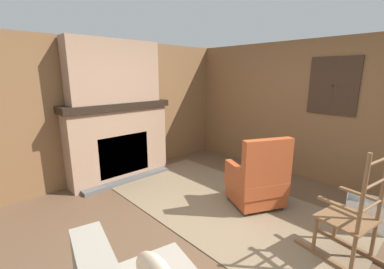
{
  "coord_description": "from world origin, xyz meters",
  "views": [
    {
      "loc": [
        1.84,
        -2.05,
        1.84
      ],
      "look_at": [
        -1.04,
        0.66,
        0.9
      ],
      "focal_mm": 24.0,
      "sensor_mm": 36.0,
      "label": 1
    }
  ],
  "objects_px": {
    "armchair": "(257,182)",
    "storage_case": "(127,98)",
    "laundry_basket": "(367,213)",
    "rocking_chair": "(350,222)",
    "decorative_plate_on_mantel": "(108,96)",
    "firewood_stack": "(252,167)",
    "oil_lamp_vase": "(83,100)"
  },
  "relations": [
    {
      "from": "armchair",
      "to": "rocking_chair",
      "type": "distance_m",
      "value": 1.24
    },
    {
      "from": "storage_case",
      "to": "laundry_basket",
      "type": "bearing_deg",
      "value": 19.17
    },
    {
      "from": "rocking_chair",
      "to": "firewood_stack",
      "type": "bearing_deg",
      "value": -22.9
    },
    {
      "from": "oil_lamp_vase",
      "to": "decorative_plate_on_mantel",
      "type": "distance_m",
      "value": 0.43
    },
    {
      "from": "firewood_stack",
      "to": "decorative_plate_on_mantel",
      "type": "distance_m",
      "value": 2.9
    },
    {
      "from": "armchair",
      "to": "decorative_plate_on_mantel",
      "type": "relative_size",
      "value": 4.43
    },
    {
      "from": "oil_lamp_vase",
      "to": "decorative_plate_on_mantel",
      "type": "relative_size",
      "value": 0.99
    },
    {
      "from": "rocking_chair",
      "to": "decorative_plate_on_mantel",
      "type": "bearing_deg",
      "value": 21.76
    },
    {
      "from": "firewood_stack",
      "to": "armchair",
      "type": "bearing_deg",
      "value": -52.95
    },
    {
      "from": "laundry_basket",
      "to": "oil_lamp_vase",
      "type": "relative_size",
      "value": 2.26
    },
    {
      "from": "armchair",
      "to": "laundry_basket",
      "type": "distance_m",
      "value": 1.34
    },
    {
      "from": "laundry_basket",
      "to": "oil_lamp_vase",
      "type": "bearing_deg",
      "value": -150.36
    },
    {
      "from": "storage_case",
      "to": "decorative_plate_on_mantel",
      "type": "xyz_separation_m",
      "value": [
        -0.02,
        -0.35,
        0.06
      ]
    },
    {
      "from": "laundry_basket",
      "to": "decorative_plate_on_mantel",
      "type": "height_order",
      "value": "decorative_plate_on_mantel"
    },
    {
      "from": "firewood_stack",
      "to": "storage_case",
      "type": "xyz_separation_m",
      "value": [
        -1.53,
        -1.69,
        1.31
      ]
    },
    {
      "from": "firewood_stack",
      "to": "laundry_basket",
      "type": "relative_size",
      "value": 0.97
    },
    {
      "from": "armchair",
      "to": "firewood_stack",
      "type": "bearing_deg",
      "value": -26.75
    },
    {
      "from": "laundry_basket",
      "to": "storage_case",
      "type": "height_order",
      "value": "storage_case"
    },
    {
      "from": "oil_lamp_vase",
      "to": "storage_case",
      "type": "relative_size",
      "value": 1.02
    },
    {
      "from": "firewood_stack",
      "to": "oil_lamp_vase",
      "type": "bearing_deg",
      "value": -121.81
    },
    {
      "from": "storage_case",
      "to": "oil_lamp_vase",
      "type": "bearing_deg",
      "value": -90.01
    },
    {
      "from": "storage_case",
      "to": "rocking_chair",
      "type": "bearing_deg",
      "value": 6.63
    },
    {
      "from": "rocking_chair",
      "to": "laundry_basket",
      "type": "bearing_deg",
      "value": -78.92
    },
    {
      "from": "storage_case",
      "to": "decorative_plate_on_mantel",
      "type": "relative_size",
      "value": 0.97
    },
    {
      "from": "rocking_chair",
      "to": "oil_lamp_vase",
      "type": "bearing_deg",
      "value": 28.28
    },
    {
      "from": "armchair",
      "to": "firewood_stack",
      "type": "relative_size",
      "value": 2.05
    },
    {
      "from": "armchair",
      "to": "storage_case",
      "type": "relative_size",
      "value": 4.58
    },
    {
      "from": "armchair",
      "to": "firewood_stack",
      "type": "xyz_separation_m",
      "value": [
        -0.78,
        1.03,
        -0.26
      ]
    },
    {
      "from": "armchair",
      "to": "rocking_chair",
      "type": "height_order",
      "value": "rocking_chair"
    },
    {
      "from": "armchair",
      "to": "laundry_basket",
      "type": "height_order",
      "value": "armchair"
    },
    {
      "from": "armchair",
      "to": "oil_lamp_vase",
      "type": "bearing_deg",
      "value": 58.04
    },
    {
      "from": "armchair",
      "to": "rocking_chair",
      "type": "bearing_deg",
      "value": -165.22
    }
  ]
}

